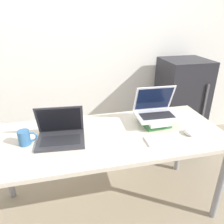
{
  "coord_description": "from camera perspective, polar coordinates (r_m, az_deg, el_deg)",
  "views": [
    {
      "loc": [
        -0.28,
        -0.99,
        1.52
      ],
      "look_at": [
        0.04,
        0.36,
        0.88
      ],
      "focal_mm": 35.0,
      "sensor_mm": 36.0,
      "label": 1
    }
  ],
  "objects": [
    {
      "name": "laptop_on_books",
      "position": [
        1.76,
        11.29,
        0.54
      ],
      "size": [
        0.33,
        0.25,
        0.24
      ],
      "color": "silver",
      "rests_on": "book_stack"
    },
    {
      "name": "book_stack",
      "position": [
        1.77,
        11.01,
        -2.18
      ],
      "size": [
        0.21,
        0.26,
        0.07
      ],
      "color": "#33753D",
      "rests_on": "desk"
    },
    {
      "name": "desk",
      "position": [
        1.64,
        -1.32,
        -8.02
      ],
      "size": [
        1.74,
        0.73,
        0.7
      ],
      "color": "beige",
      "rests_on": "ground_plane"
    },
    {
      "name": "mouse",
      "position": [
        1.7,
        19.48,
        -4.97
      ],
      "size": [
        0.07,
        0.1,
        0.04
      ],
      "color": "white",
      "rests_on": "desk"
    },
    {
      "name": "mug",
      "position": [
        1.59,
        -21.83,
        -6.22
      ],
      "size": [
        0.13,
        0.08,
        0.1
      ],
      "color": "teal",
      "rests_on": "desk"
    },
    {
      "name": "laptop_left",
      "position": [
        1.57,
        -13.26,
        -5.44
      ],
      "size": [
        0.34,
        0.28,
        0.25
      ],
      "color": "#333338",
      "rests_on": "desk"
    },
    {
      "name": "wireless_keyboard",
      "position": [
        1.58,
        13.53,
        -7.05
      ],
      "size": [
        0.27,
        0.13,
        0.01
      ],
      "color": "silver",
      "rests_on": "desk"
    },
    {
      "name": "wall_back",
      "position": [
        2.47,
        -7.17,
        20.46
      ],
      "size": [
        8.0,
        0.05,
        2.7
      ],
      "color": "silver",
      "rests_on": "ground_plane"
    },
    {
      "name": "mini_fridge",
      "position": [
        2.67,
        17.35,
        1.7
      ],
      "size": [
        0.49,
        0.47,
        1.06
      ],
      "color": "#232328",
      "rests_on": "ground_plane"
    }
  ]
}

